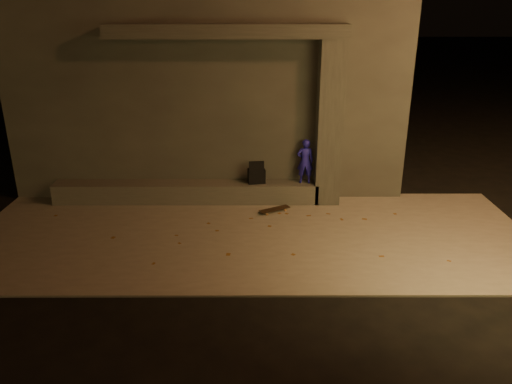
{
  "coord_description": "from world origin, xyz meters",
  "views": [
    {
      "loc": [
        0.08,
        -6.92,
        4.36
      ],
      "look_at": [
        0.1,
        2.0,
        0.93
      ],
      "focal_mm": 35.0,
      "sensor_mm": 36.0,
      "label": 1
    }
  ],
  "objects_px": {
    "backpack": "(256,175)",
    "skateboard": "(275,209)",
    "column": "(329,124)",
    "skateboarder": "(305,161)"
  },
  "relations": [
    {
      "from": "column",
      "to": "backpack",
      "type": "xyz_separation_m",
      "value": [
        -1.59,
        0.0,
        -1.17
      ]
    },
    {
      "from": "skateboarder",
      "to": "backpack",
      "type": "distance_m",
      "value": 1.14
    },
    {
      "from": "backpack",
      "to": "skateboard",
      "type": "distance_m",
      "value": 0.95
    },
    {
      "from": "column",
      "to": "backpack",
      "type": "bearing_deg",
      "value": 180.0
    },
    {
      "from": "skateboarder",
      "to": "column",
      "type": "bearing_deg",
      "value": -179.12
    },
    {
      "from": "column",
      "to": "backpack",
      "type": "height_order",
      "value": "column"
    },
    {
      "from": "column",
      "to": "skateboard",
      "type": "relative_size",
      "value": 5.15
    },
    {
      "from": "backpack",
      "to": "skateboard",
      "type": "relative_size",
      "value": 0.77
    },
    {
      "from": "column",
      "to": "skateboarder",
      "type": "distance_m",
      "value": 0.98
    },
    {
      "from": "skateboarder",
      "to": "skateboard",
      "type": "height_order",
      "value": "skateboarder"
    }
  ]
}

